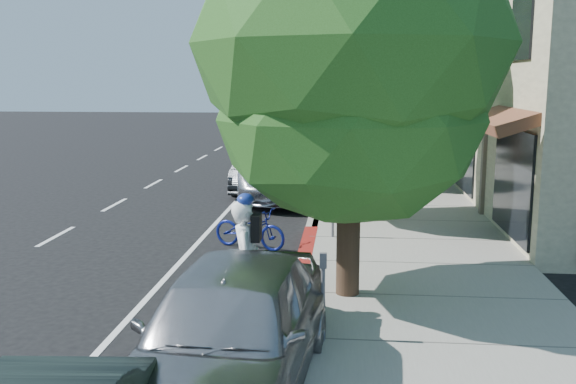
# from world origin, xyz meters

# --- Properties ---
(ground) EXTENTS (120.00, 120.00, 0.00)m
(ground) POSITION_xyz_m (0.00, 0.00, 0.00)
(ground) COLOR black
(ground) RESTS_ON ground
(sidewalk) EXTENTS (4.60, 56.00, 0.15)m
(sidewalk) POSITION_xyz_m (2.30, 8.00, 0.07)
(sidewalk) COLOR gray
(sidewalk) RESTS_ON ground
(curb) EXTENTS (0.30, 56.00, 0.15)m
(curb) POSITION_xyz_m (0.00, 8.00, 0.07)
(curb) COLOR #9E998E
(curb) RESTS_ON ground
(curb_red_segment) EXTENTS (0.32, 4.00, 0.15)m
(curb_red_segment) POSITION_xyz_m (0.00, 1.00, 0.07)
(curb_red_segment) COLOR maroon
(curb_red_segment) RESTS_ON ground
(storefront_building) EXTENTS (10.00, 36.00, 7.00)m
(storefront_building) POSITION_xyz_m (9.60, 18.00, 3.50)
(storefront_building) COLOR beige
(storefront_building) RESTS_ON ground
(street_tree_0) EXTENTS (5.22, 5.22, 7.17)m
(street_tree_0) POSITION_xyz_m (0.90, -2.00, 4.24)
(street_tree_0) COLOR black
(street_tree_0) RESTS_ON ground
(street_tree_1) EXTENTS (4.61, 4.61, 7.33)m
(street_tree_1) POSITION_xyz_m (0.90, 4.00, 4.49)
(street_tree_1) COLOR black
(street_tree_1) RESTS_ON ground
(street_tree_2) EXTENTS (4.59, 4.59, 7.46)m
(street_tree_2) POSITION_xyz_m (0.90, 10.00, 4.60)
(street_tree_2) COLOR black
(street_tree_2) RESTS_ON ground
(street_tree_3) EXTENTS (4.93, 4.93, 8.36)m
(street_tree_3) POSITION_xyz_m (0.90, 16.00, 5.20)
(street_tree_3) COLOR black
(street_tree_3) RESTS_ON ground
(street_tree_4) EXTENTS (4.51, 4.51, 7.87)m
(street_tree_4) POSITION_xyz_m (0.90, 22.00, 4.93)
(street_tree_4) COLOR black
(street_tree_4) RESTS_ON ground
(street_tree_5) EXTENTS (4.33, 4.33, 7.81)m
(street_tree_5) POSITION_xyz_m (0.90, 28.00, 4.92)
(street_tree_5) COLOR black
(street_tree_5) RESTS_ON ground
(cyclist) EXTENTS (0.55, 0.76, 1.94)m
(cyclist) POSITION_xyz_m (-0.70, -3.00, 0.97)
(cyclist) COLOR white
(cyclist) RESTS_ON ground
(bicycle) EXTENTS (1.88, 1.21, 0.93)m
(bicycle) POSITION_xyz_m (-1.31, 1.36, 0.47)
(bicycle) COLOR navy
(bicycle) RESTS_ON ground
(silver_suv) EXTENTS (3.88, 6.88, 1.81)m
(silver_suv) POSITION_xyz_m (-1.14, 8.00, 0.91)
(silver_suv) COLOR silver
(silver_suv) RESTS_ON ground
(dark_sedan) EXTENTS (1.65, 4.31, 1.40)m
(dark_sedan) POSITION_xyz_m (-2.20, 9.00, 0.70)
(dark_sedan) COLOR black
(dark_sedan) RESTS_ON ground
(white_pickup) EXTENTS (2.26, 5.19, 1.48)m
(white_pickup) POSITION_xyz_m (-0.74, 17.44, 0.74)
(white_pickup) COLOR white
(white_pickup) RESTS_ON ground
(dark_suv_far) EXTENTS (1.92, 4.44, 1.49)m
(dark_suv_far) POSITION_xyz_m (-0.50, 25.29, 0.75)
(dark_suv_far) COLOR black
(dark_suv_far) RESTS_ON ground
(near_car_a) EXTENTS (2.35, 5.06, 1.68)m
(near_car_a) POSITION_xyz_m (-0.50, -5.50, 0.84)
(near_car_a) COLOR #9C9CA0
(near_car_a) RESTS_ON ground
(pedestrian) EXTENTS (0.86, 0.68, 1.71)m
(pedestrian) POSITION_xyz_m (2.16, 4.78, 1.01)
(pedestrian) COLOR black
(pedestrian) RESTS_ON sidewalk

